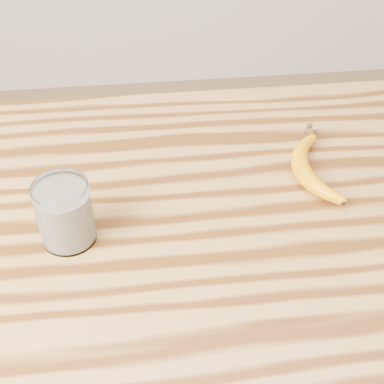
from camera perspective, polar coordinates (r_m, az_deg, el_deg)
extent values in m
cube|color=#A37039|center=(0.96, 6.97, -2.60)|extent=(1.20, 0.80, 0.04)
cylinder|color=brown|center=(1.54, -17.43, -7.17)|extent=(0.06, 0.06, 0.86)
cylinder|color=white|center=(0.87, -13.41, -2.19)|extent=(0.09, 0.09, 0.11)
torus|color=white|center=(0.84, -13.99, 0.52)|extent=(0.09, 0.09, 0.00)
cylinder|color=white|center=(0.88, -13.33, -2.53)|extent=(0.08, 0.08, 0.09)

